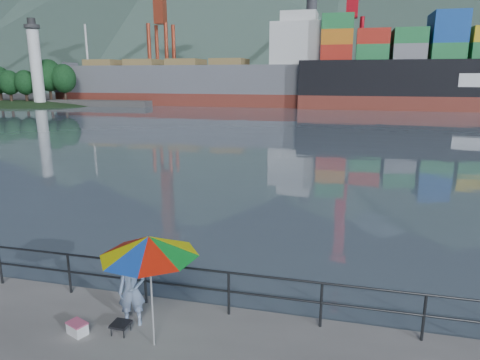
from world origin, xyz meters
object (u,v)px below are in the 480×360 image
Objects in this scene: beach_umbrella at (149,246)px; cooler_bag at (77,329)px; fisherman at (132,291)px; bulk_carrier at (211,82)px.

beach_umbrella is 5.73× the size of cooler_bag.
beach_umbrella reaches higher than fisherman.
fisherman reaches higher than cooler_bag.
beach_umbrella is 75.15m from bulk_carrier.
beach_umbrella is 2.59m from cooler_bag.
cooler_bag is (-0.94, -0.62, -0.66)m from fisherman.
beach_umbrella is 0.04× the size of bulk_carrier.
fisherman is 3.88× the size of cooler_bag.
bulk_carrier reaches higher than beach_umbrella.
bulk_carrier is (-21.78, 71.90, 1.97)m from beach_umbrella.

